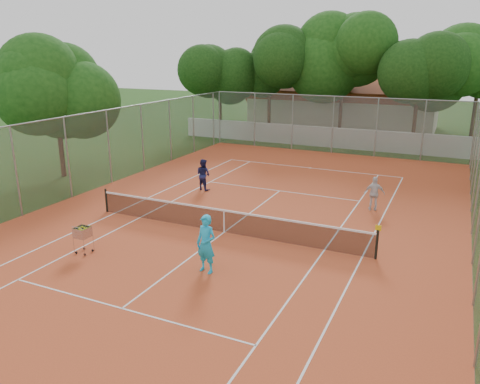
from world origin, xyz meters
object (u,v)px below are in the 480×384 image
at_px(clubhouse, 344,104).
at_px(player_near, 206,244).
at_px(player_far_left, 203,175).
at_px(ball_hopper, 83,239).
at_px(tennis_net, 224,221).
at_px(player_far_right, 374,194).

distance_m(clubhouse, player_near, 32.52).
distance_m(player_far_left, ball_hopper, 8.85).
xyz_separation_m(tennis_net, clubhouse, (-2.00, 29.00, 1.69)).
bearing_deg(clubhouse, player_far_right, -73.68).
height_order(player_far_left, ball_hopper, player_far_left).
bearing_deg(player_far_left, ball_hopper, 103.65).
bearing_deg(ball_hopper, clubhouse, 85.78).
distance_m(tennis_net, player_far_left, 6.17).
distance_m(tennis_net, clubhouse, 29.12).
relative_size(clubhouse, player_far_right, 10.46).
bearing_deg(ball_hopper, player_far_right, 45.77).
bearing_deg(tennis_net, player_near, -72.59).
height_order(player_near, player_far_right, player_near).
bearing_deg(tennis_net, clubhouse, 93.95).
bearing_deg(tennis_net, player_far_left, 126.94).
relative_size(tennis_net, clubhouse, 0.72).
xyz_separation_m(player_far_left, player_far_right, (8.64, 0.40, -0.04)).
bearing_deg(player_far_left, player_far_right, -164.01).
distance_m(clubhouse, ball_hopper, 33.00).
bearing_deg(player_far_left, player_near, 133.21).
height_order(clubhouse, player_far_left, clubhouse).
bearing_deg(player_far_right, player_far_left, -12.33).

